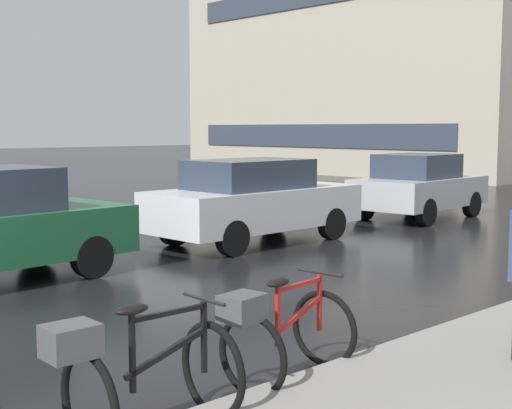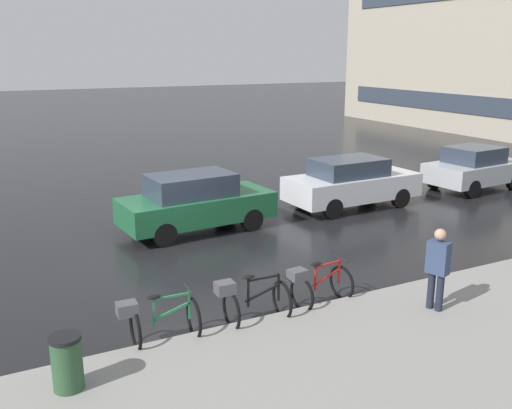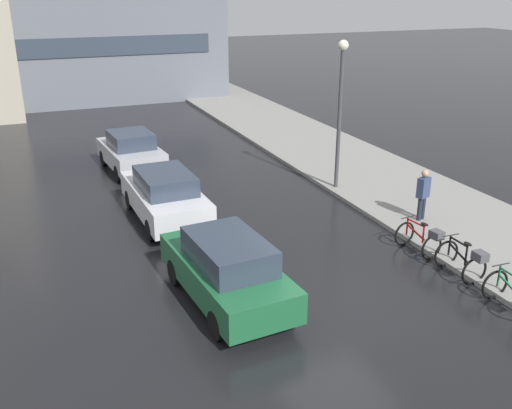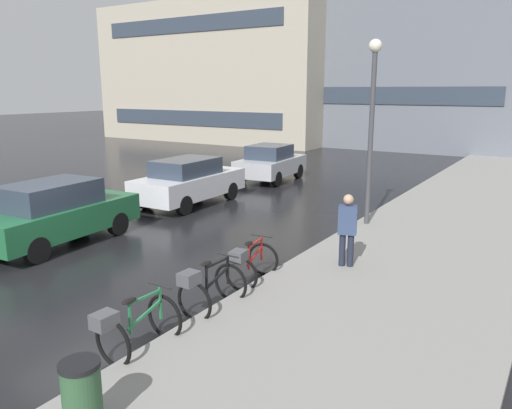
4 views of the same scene
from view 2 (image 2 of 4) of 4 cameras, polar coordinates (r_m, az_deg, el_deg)
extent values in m
plane|color=black|center=(13.90, -7.11, -5.88)|extent=(140.00, 140.00, 0.00)
torus|color=black|center=(10.34, -6.24, -11.21)|extent=(0.76, 0.09, 0.76)
torus|color=black|center=(10.10, -11.97, -12.14)|extent=(0.76, 0.09, 0.76)
cube|color=#237042|center=(10.05, -10.14, -10.56)|extent=(0.04, 0.04, 0.51)
cube|color=#237042|center=(10.20, -6.71, -9.90)|extent=(0.04, 0.04, 0.55)
cube|color=#237042|center=(10.03, -8.46, -9.08)|extent=(0.06, 0.63, 0.04)
cube|color=#237042|center=(10.14, -8.54, -10.56)|extent=(0.06, 0.71, 0.26)
ellipsoid|color=black|center=(9.93, -10.22, -9.08)|extent=(0.15, 0.27, 0.07)
cylinder|color=black|center=(10.08, -6.76, -8.39)|extent=(0.50, 0.05, 0.03)
cube|color=#4C4C51|center=(9.90, -12.79, -10.15)|extent=(0.29, 0.35, 0.22)
torus|color=black|center=(10.97, 2.62, -9.50)|extent=(0.76, 0.07, 0.76)
torus|color=black|center=(10.56, -2.48, -10.54)|extent=(0.76, 0.07, 0.76)
cube|color=black|center=(10.56, -0.78, -8.81)|extent=(0.04, 0.04, 0.57)
cube|color=black|center=(10.83, 2.27, -8.26)|extent=(0.04, 0.04, 0.55)
cube|color=black|center=(10.60, 0.77, -7.36)|extent=(0.05, 0.63, 0.04)
cube|color=black|center=(10.70, 0.64, -8.82)|extent=(0.05, 0.72, 0.26)
ellipsoid|color=black|center=(10.44, -0.79, -7.24)|extent=(0.14, 0.26, 0.07)
cylinder|color=black|center=(10.72, 2.29, -6.82)|extent=(0.50, 0.04, 0.03)
cube|color=#4C4C51|center=(10.32, -3.13, -8.32)|extent=(0.29, 0.35, 0.22)
torus|color=black|center=(11.90, 8.55, -7.72)|extent=(0.73, 0.15, 0.72)
torus|color=black|center=(11.27, 4.61, -8.93)|extent=(0.73, 0.15, 0.72)
cube|color=red|center=(11.37, 5.98, -7.31)|extent=(0.04, 0.04, 0.53)
cube|color=red|center=(11.76, 8.32, -6.63)|extent=(0.04, 0.04, 0.52)
cube|color=red|center=(11.48, 7.20, -5.94)|extent=(0.11, 0.62, 0.04)
cube|color=red|center=(11.56, 7.06, -7.24)|extent=(0.12, 0.71, 0.26)
ellipsoid|color=black|center=(11.26, 6.02, -5.93)|extent=(0.17, 0.28, 0.07)
cylinder|color=black|center=(11.66, 8.37, -5.34)|extent=(0.50, 0.09, 0.03)
cube|color=#4C4C51|center=(11.04, 4.16, -7.06)|extent=(0.32, 0.37, 0.22)
cube|color=#1E6038|center=(16.18, -5.92, -0.29)|extent=(2.11, 4.41, 0.72)
cube|color=#2D3847|center=(15.94, -6.54, 1.95)|extent=(1.64, 2.43, 0.62)
cylinder|color=black|center=(17.53, -3.10, -0.25)|extent=(0.27, 0.65, 0.64)
cylinder|color=black|center=(16.20, -0.43, -1.52)|extent=(0.27, 0.65, 0.64)
cylinder|color=black|center=(16.50, -11.25, -1.51)|extent=(0.27, 0.65, 0.64)
cylinder|color=black|center=(15.07, -9.13, -2.99)|extent=(0.27, 0.65, 0.64)
cube|color=silver|center=(18.83, 9.59, 1.81)|extent=(1.97, 4.45, 0.75)
cube|color=#2D3847|center=(18.59, 9.25, 3.71)|extent=(1.57, 2.33, 0.56)
cylinder|color=black|center=(20.38, 11.14, 1.65)|extent=(0.24, 0.65, 0.64)
cylinder|color=black|center=(19.19, 14.24, 0.65)|extent=(0.24, 0.65, 0.64)
cylinder|color=black|center=(18.78, 4.73, 0.76)|extent=(0.24, 0.65, 0.64)
cylinder|color=black|center=(17.49, 7.67, -0.40)|extent=(0.24, 0.65, 0.64)
cube|color=#B2B5BA|center=(22.53, 21.06, 3.10)|extent=(2.18, 3.90, 0.69)
cube|color=#2D3847|center=(22.30, 20.98, 4.67)|extent=(1.68, 1.96, 0.58)
cylinder|color=black|center=(24.00, 21.11, 2.93)|extent=(0.27, 0.66, 0.64)
cylinder|color=black|center=(22.21, 17.44, 2.34)|extent=(0.27, 0.66, 0.64)
cylinder|color=black|center=(21.20, 20.83, 1.46)|extent=(0.27, 0.66, 0.64)
cylinder|color=#1E2333|center=(11.59, 17.07, -8.49)|extent=(0.14, 0.14, 0.87)
cylinder|color=#1E2333|center=(11.52, 17.87, -8.70)|extent=(0.14, 0.14, 0.87)
cube|color=navy|center=(11.29, 17.77, -5.08)|extent=(0.46, 0.36, 0.63)
sphere|color=tan|center=(11.14, 17.96, -2.87)|extent=(0.22, 0.22, 0.22)
cylinder|color=#2D5133|center=(9.07, -18.33, -15.32)|extent=(0.44, 0.44, 0.92)
cylinder|color=black|center=(8.84, -18.59, -12.55)|extent=(0.47, 0.47, 0.06)
cube|color=#B2A893|center=(42.45, 22.54, 14.30)|extent=(19.25, 9.71, 10.43)
cube|color=#333D4C|center=(39.01, 17.27, 9.86)|extent=(15.79, 0.06, 1.10)
camera|label=1|loc=(5.54, -6.76, -14.37)|focal=50.00mm
camera|label=3|loc=(19.38, -45.99, 16.77)|focal=40.00mm
camera|label=4|loc=(4.27, -57.85, -5.52)|focal=35.00mm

